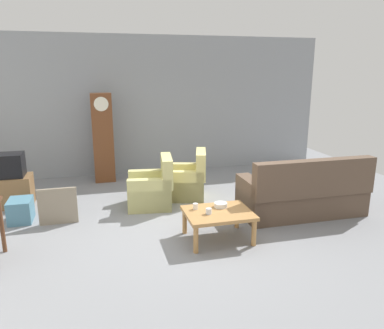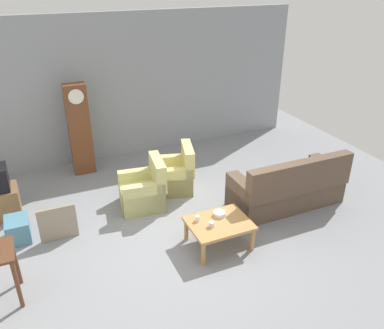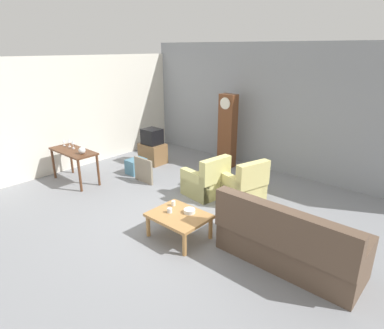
{
  "view_description": "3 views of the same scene",
  "coord_description": "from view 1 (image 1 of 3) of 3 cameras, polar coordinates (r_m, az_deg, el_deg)",
  "views": [
    {
      "loc": [
        -1.31,
        -5.22,
        2.42
      ],
      "look_at": [
        0.08,
        0.13,
        1.01
      ],
      "focal_mm": 34.68,
      "sensor_mm": 36.0,
      "label": 1
    },
    {
      "loc": [
        -2.11,
        -4.91,
        3.98
      ],
      "look_at": [
        0.28,
        0.48,
        1.02
      ],
      "focal_mm": 36.63,
      "sensor_mm": 36.0,
      "label": 2
    },
    {
      "loc": [
        3.7,
        -3.94,
        3.07
      ],
      "look_at": [
        -0.34,
        0.63,
        0.87
      ],
      "focal_mm": 30.49,
      "sensor_mm": 36.0,
      "label": 3
    }
  ],
  "objects": [
    {
      "name": "armchair_olive_near",
      "position": [
        6.78,
        -6.14,
        -3.91
      ],
      "size": [
        0.88,
        0.86,
        0.92
      ],
      "color": "#CCC67A",
      "rests_on": "ground_plane"
    },
    {
      "name": "armchair_olive_far",
      "position": [
        7.22,
        -0.78,
        -2.67
      ],
      "size": [
        0.97,
        0.95,
        0.92
      ],
      "color": "#D9CD7C",
      "rests_on": "ground_plane"
    },
    {
      "name": "tv_stand_cabinet",
      "position": [
        7.51,
        -25.87,
        -3.71
      ],
      "size": [
        0.68,
        0.52,
        0.56
      ],
      "primitive_type": "cube",
      "color": "brown",
      "rests_on": "ground_plane"
    },
    {
      "name": "coffee_table_wood",
      "position": [
        5.44,
        4.06,
        -7.82
      ],
      "size": [
        0.96,
        0.76,
        0.43
      ],
      "color": "#B27F47",
      "rests_on": "ground_plane"
    },
    {
      "name": "ground_plane",
      "position": [
        5.9,
        -0.48,
        -9.86
      ],
      "size": [
        10.4,
        10.4,
        0.0
      ],
      "primitive_type": "plane",
      "color": "gray"
    },
    {
      "name": "garage_door_wall",
      "position": [
        8.95,
        -6.24,
        9.01
      ],
      "size": [
        8.4,
        0.16,
        3.2
      ],
      "primitive_type": "cube",
      "color": "gray",
      "rests_on": "ground_plane"
    },
    {
      "name": "tv_crt",
      "position": [
        7.38,
        -26.27,
        -0.09
      ],
      "size": [
        0.48,
        0.44,
        0.42
      ],
      "primitive_type": "cube",
      "color": "black",
      "rests_on": "tv_stand_cabinet"
    },
    {
      "name": "storage_box_blue",
      "position": [
        6.73,
        -24.85,
        -6.42
      ],
      "size": [
        0.36,
        0.47,
        0.37
      ],
      "primitive_type": "cube",
      "color": "teal",
      "rests_on": "ground_plane"
    },
    {
      "name": "bowl_white_stacked",
      "position": [
        5.57,
        4.43,
        -6.21
      ],
      "size": [
        0.2,
        0.2,
        0.07
      ],
      "primitive_type": "cylinder",
      "color": "white",
      "rests_on": "coffee_table_wood"
    },
    {
      "name": "couch_floral",
      "position": [
        6.59,
        16.76,
        -4.56
      ],
      "size": [
        2.1,
        0.88,
        1.04
      ],
      "color": "brown",
      "rests_on": "ground_plane"
    },
    {
      "name": "cup_white_porcelain",
      "position": [
        5.47,
        0.54,
        -6.45
      ],
      "size": [
        0.07,
        0.07,
        0.09
      ],
      "primitive_type": "cylinder",
      "color": "white",
      "rests_on": "coffee_table_wood"
    },
    {
      "name": "framed_picture_leaning",
      "position": [
        6.35,
        -19.92,
        -6.05
      ],
      "size": [
        0.6,
        0.05,
        0.6
      ],
      "primitive_type": "cube",
      "color": "gray",
      "rests_on": "ground_plane"
    },
    {
      "name": "grandfather_clock",
      "position": [
        8.33,
        -13.52,
        3.99
      ],
      "size": [
        0.44,
        0.3,
        1.95
      ],
      "color": "brown",
      "rests_on": "ground_plane"
    },
    {
      "name": "cup_blue_rimmed",
      "position": [
        5.3,
        2.58,
        -7.18
      ],
      "size": [
        0.08,
        0.08,
        0.08
      ],
      "primitive_type": "cylinder",
      "color": "silver",
      "rests_on": "coffee_table_wood"
    }
  ]
}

